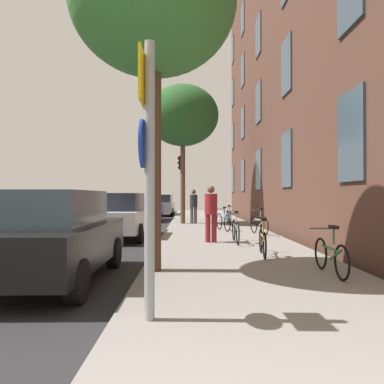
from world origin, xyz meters
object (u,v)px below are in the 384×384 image
traffic_light (182,176)px  tree_near (153,6)px  car_1 (121,215)px  bicycle_0 (331,255)px  tree_far (183,116)px  pedestrian_0 (211,210)px  bicycle_4 (223,221)px  pedestrian_1 (194,204)px  bicycle_5 (229,217)px  bicycle_2 (236,230)px  car_2 (144,207)px  bicycle_3 (259,224)px  car_3 (162,205)px  sign_post (147,158)px  car_0 (51,236)px  bicycle_1 (263,241)px

traffic_light → tree_near: 14.43m
traffic_light → car_1: traffic_light is taller
bicycle_0 → tree_far: bearing=103.1°
pedestrian_0 → traffic_light: bearing=95.9°
bicycle_4 → pedestrian_1: (-1.14, 3.82, 0.61)m
car_1 → pedestrian_0: bearing=-32.0°
tree_near → bicycle_5: bearing=75.9°
car_1 → pedestrian_1: bearing=64.0°
bicycle_2 → pedestrian_1: size_ratio=1.00×
car_2 → tree_far: bearing=-55.6°
bicycle_4 → bicycle_5: 3.05m
traffic_light → car_2: 3.15m
pedestrian_1 → car_2: pedestrian_1 is taller
bicycle_3 → bicycle_5: size_ratio=1.05×
bicycle_2 → bicycle_3: (1.17, 2.27, 0.01)m
tree_far → pedestrian_1: 4.59m
bicycle_0 → car_2: 16.46m
traffic_light → car_3: size_ratio=0.92×
pedestrian_0 → car_2: 11.57m
tree_far → car_2: 6.44m
bicycle_3 → pedestrian_0: bearing=-131.5°
bicycle_2 → car_1: size_ratio=0.39×
tree_near → bicycle_2: tree_near is taller
car_2 → car_1: bearing=-88.3°
tree_far → bicycle_2: size_ratio=4.10×
sign_post → car_3: 23.55m
car_2 → bicycle_2: bearing=-69.8°
car_0 → car_1: same height
car_2 → bicycle_4: bearing=-61.1°
car_0 → car_2: bearing=90.9°
pedestrian_1 → bicycle_2: bearing=-81.5°
bicycle_1 → tree_near: bearing=-146.0°
sign_post → bicycle_3: bearing=71.0°
traffic_light → tree_near: size_ratio=0.59×
pedestrian_0 → car_0: (-3.13, -4.65, -0.27)m
bicycle_0 → bicycle_3: 6.69m
tree_near → car_1: size_ratio=1.44×
sign_post → bicycle_5: 13.80m
traffic_light → bicycle_1: (2.10, -12.57, -2.25)m
bicycle_4 → tree_far: bearing=113.5°
bicycle_2 → pedestrian_0: pedestrian_0 is taller
bicycle_0 → sign_post: bearing=-142.7°
bicycle_2 → bicycle_4: bearing=90.0°
bicycle_4 → car_1: 4.21m
car_2 → pedestrian_1: bearing=-50.5°
pedestrian_1 → bicycle_1: bearing=-81.7°
car_0 → car_2: size_ratio=0.92×
bicycle_0 → car_1: (-4.96, 6.47, 0.38)m
sign_post → pedestrian_1: bearing=86.8°
bicycle_1 → car_3: bearing=101.1°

